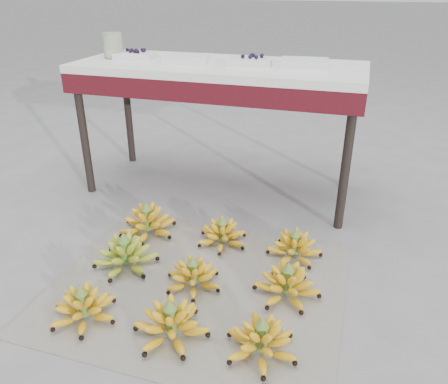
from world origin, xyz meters
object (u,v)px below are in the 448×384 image
(bunch_front_left, at_px, (83,307))
(bunch_mid_right, at_px, (287,284))
(vendor_table, at_px, (219,79))
(newspaper_mat, at_px, (198,286))
(bunch_back_left, at_px, (148,222))
(tray_right, at_px, (250,61))
(tray_far_left, at_px, (135,55))
(bunch_mid_center, at_px, (193,276))
(bunch_back_center, at_px, (222,234))
(bunch_front_center, at_px, (171,324))
(tray_far_right, at_px, (304,63))
(bunch_back_right, at_px, (295,247))
(tray_left, at_px, (186,59))
(glass_jar, at_px, (113,46))
(bunch_front_right, at_px, (261,341))
(bunch_mid_left, at_px, (126,255))

(bunch_front_left, bearing_deg, bunch_mid_right, 50.48)
(bunch_mid_right, height_order, vendor_table, vendor_table)
(newspaper_mat, relative_size, bunch_mid_right, 4.17)
(bunch_back_left, relative_size, tray_right, 1.45)
(vendor_table, height_order, tray_far_left, tray_far_left)
(tray_far_left, bearing_deg, bunch_mid_center, -53.90)
(bunch_front_left, xyz_separation_m, bunch_mid_right, (0.74, 0.38, 0.00))
(bunch_back_center, distance_m, tray_far_left, 1.24)
(bunch_front_center, xyz_separation_m, tray_far_right, (0.26, 1.33, 0.75))
(bunch_back_center, distance_m, bunch_back_right, 0.37)
(vendor_table, distance_m, tray_left, 0.22)
(tray_far_left, distance_m, glass_jar, 0.14)
(bunch_mid_right, relative_size, bunch_back_center, 0.91)
(tray_left, bearing_deg, vendor_table, 10.79)
(bunch_front_center, bearing_deg, bunch_front_left, -163.44)
(bunch_front_left, height_order, tray_right, tray_right)
(bunch_back_right, height_order, tray_right, tray_right)
(bunch_back_center, bearing_deg, bunch_front_right, -40.88)
(bunch_mid_right, bearing_deg, tray_left, 135.29)
(bunch_back_left, bearing_deg, bunch_front_left, -101.36)
(bunch_front_center, relative_size, bunch_mid_right, 1.15)
(bunch_back_left, bearing_deg, glass_jar, 111.23)
(bunch_back_right, height_order, tray_left, tray_left)
(tray_right, height_order, glass_jar, glass_jar)
(tray_right, height_order, tray_far_right, tray_right)
(newspaper_mat, distance_m, vendor_table, 1.23)
(newspaper_mat, xyz_separation_m, bunch_front_right, (0.35, -0.29, 0.06))
(newspaper_mat, bearing_deg, tray_right, 91.83)
(tray_right, bearing_deg, tray_far_left, 178.59)
(bunch_mid_center, relative_size, bunch_mid_right, 1.08)
(bunch_back_center, bearing_deg, tray_right, 113.64)
(bunch_back_center, relative_size, tray_left, 1.16)
(bunch_back_left, bearing_deg, bunch_front_right, -55.60)
(bunch_mid_left, relative_size, bunch_back_left, 0.91)
(tray_far_left, relative_size, tray_right, 0.97)
(bunch_back_left, xyz_separation_m, vendor_table, (0.19, 0.65, 0.63))
(bunch_back_left, distance_m, bunch_back_right, 0.78)
(bunch_mid_center, xyz_separation_m, tray_far_right, (0.28, 1.03, 0.76))
(newspaper_mat, relative_size, vendor_table, 0.76)
(bunch_back_center, bearing_deg, tray_left, 144.84)
(bunch_mid_center, height_order, tray_far_left, tray_far_left)
(newspaper_mat, bearing_deg, tray_left, 112.84)
(bunch_back_center, relative_size, tray_far_right, 1.22)
(bunch_mid_left, xyz_separation_m, bunch_back_center, (0.37, 0.32, -0.01))
(bunch_front_right, height_order, bunch_mid_left, bunch_mid_left)
(bunch_mid_left, bearing_deg, bunch_mid_center, -15.79)
(bunch_mid_left, bearing_deg, bunch_back_left, 88.35)
(tray_right, bearing_deg, bunch_mid_center, -89.31)
(newspaper_mat, distance_m, bunch_back_left, 0.54)
(bunch_back_right, xyz_separation_m, tray_left, (-0.77, 0.61, 0.75))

